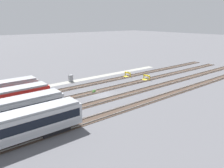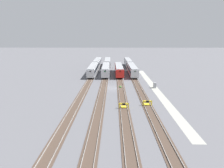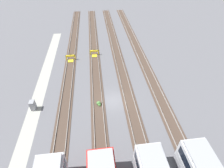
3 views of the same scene
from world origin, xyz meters
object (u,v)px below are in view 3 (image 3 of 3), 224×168
object	(u,v)px
bumper_stop_nearest_track	(71,58)
bumper_stop_near_inner_track	(94,53)
electrical_cabinet	(33,105)
weed_clump	(99,104)

from	to	relation	value
bumper_stop_nearest_track	bumper_stop_near_inner_track	world-z (taller)	same
electrical_cabinet	weed_clump	distance (m)	9.88
electrical_cabinet	bumper_stop_near_inner_track	bearing A→B (deg)	146.72
weed_clump	bumper_stop_near_inner_track	bearing A→B (deg)	-179.39
bumper_stop_nearest_track	electrical_cabinet	distance (m)	14.07
bumper_stop_nearest_track	bumper_stop_near_inner_track	distance (m)	5.28
bumper_stop_nearest_track	bumper_stop_near_inner_track	bearing A→B (deg)	106.58
bumper_stop_near_inner_track	weed_clump	size ratio (longest dim) A/B	2.18
electrical_cabinet	weed_clump	xyz separation A→B (m)	(0.19, 9.87, -0.56)
bumper_stop_near_inner_track	electrical_cabinet	world-z (taller)	electrical_cabinet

